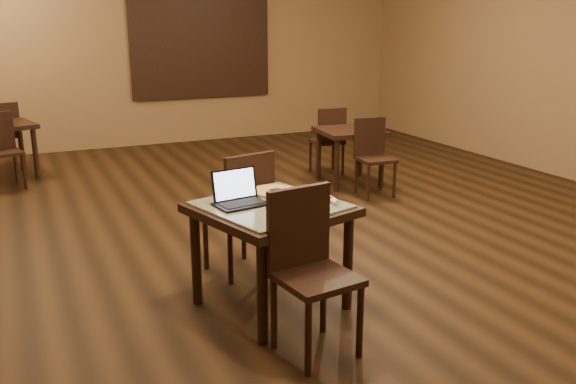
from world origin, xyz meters
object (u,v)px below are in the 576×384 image
other_table_a_chair_near (373,152)px  other_table_b_chair_near (1,146)px  laptop (238,195)px  other_table_b_chair_far (4,132)px  pizza_pan (273,193)px  other_table_b (1,133)px  other_table_a_chair_far (329,137)px  chair_main_near (309,261)px  tiled_table (271,218)px  other_table_a (350,139)px  chair_main_far (243,207)px

other_table_a_chair_near → other_table_b_chair_near: other_table_b_chair_near is taller
laptop → other_table_b_chair_far: 5.50m
pizza_pan → laptop: bearing=-156.9°
other_table_b → other_table_a_chair_far: bearing=-37.1°
pizza_pan → other_table_b_chair_far: bearing=109.1°
chair_main_near → other_table_a_chair_near: bearing=43.6°
other_table_b_chair_near → other_table_a_chair_far: bearing=-30.0°
tiled_table → chair_main_near: chair_main_near is taller
laptop → other_table_b_chair_far: bearing=96.6°
chair_main_near → laptop: 0.78m
other_table_b_chair_near → other_table_b_chair_far: (0.04, 1.07, 0.00)m
other_table_a → other_table_b_chair_far: size_ratio=0.88×
tiled_table → other_table_b_chair_far: other_table_b_chair_far is taller
chair_main_near → other_table_b_chair_far: 6.23m
other_table_a_chair_far → other_table_a: bearing=96.5°
chair_main_far → other_table_b: (-1.71, 4.25, 0.02)m
chair_main_far → tiled_table: bearing=74.9°
laptop → pizza_pan: bearing=14.1°
chair_main_near → other_table_a_chair_far: bearing=52.1°
other_table_a → other_table_a_chair_near: bearing=-83.5°
chair_main_near → laptop: bearing=96.7°
other_table_b_chair_far → pizza_pan: bearing=94.6°
tiled_table → pizza_pan: pizza_pan is taller
laptop → other_table_b_chair_near: 4.49m
pizza_pan → other_table_a: 3.25m
tiled_table → chair_main_far: 0.62m
other_table_a_chair_near → other_table_a_chair_far: bearing=96.5°
other_table_a_chair_far → other_table_b_chair_near: 4.06m
chair_main_near → chair_main_far: chair_main_near is taller
other_table_a_chair_far → other_table_b_chair_far: bearing=-23.4°
other_table_a → other_table_a_chair_far: (-0.01, 0.52, -0.07)m
pizza_pan → other_table_a_chair_near: (2.10, 1.96, -0.26)m
other_table_a_chair_near → other_table_a: bearing=96.5°
other_table_a_chair_far → tiled_table: bearing=61.5°
laptop → other_table_a: size_ratio=0.46×
chair_main_near → chair_main_far: (0.03, 1.23, -0.00)m
other_table_a_chair_far → other_table_b_chair_near: size_ratio=0.98×
pizza_pan → other_table_b: pizza_pan is taller
tiled_table → other_table_b_chair_near: size_ratio=1.25×
tiled_table → chair_main_far: bearing=72.0°
tiled_table → other_table_a: 3.51m
tiled_table → other_table_b_chair_near: 4.65m
tiled_table → other_table_a: bearing=34.8°
chair_main_near → chair_main_far: size_ratio=1.01×
pizza_pan → other_table_b_chair_far: 5.46m
chair_main_far → other_table_a: (2.19, 2.11, 0.01)m
other_table_b → other_table_b_chair_near: size_ratio=1.00×
laptop → other_table_b_chair_far: size_ratio=0.41×
pizza_pan → other_table_b_chair_near: size_ratio=0.44×
other_table_a → other_table_a_chair_far: other_table_a_chair_far is taller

